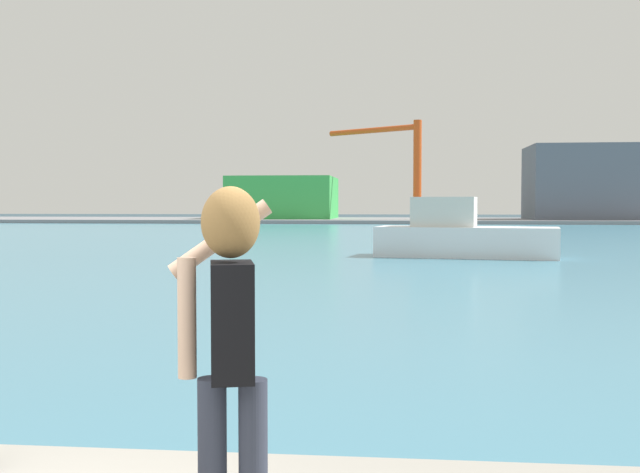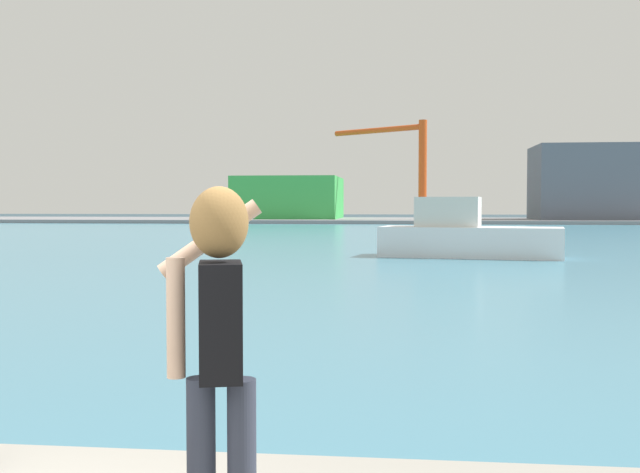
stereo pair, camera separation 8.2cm
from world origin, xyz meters
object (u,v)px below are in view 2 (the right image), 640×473
boat_moored (466,236)px  warehouse_right (601,183)px  person_photographer (218,328)px  warehouse_left (289,198)px  port_crane (406,155)px

boat_moored → warehouse_right: 64.50m
person_photographer → boat_moored: (3.55, 29.43, -0.80)m
boat_moored → warehouse_left: size_ratio=0.60×
person_photographer → port_crane: 90.27m
boat_moored → warehouse_right: bearing=81.2°
warehouse_right → person_photographer: bearing=-105.2°
person_photographer → boat_moored: 29.65m
person_photographer → boat_moored: boat_moored is taller
boat_moored → warehouse_left: (-17.49, 63.62, 2.15)m
boat_moored → warehouse_left: 66.02m
warehouse_right → port_crane: 23.70m
person_photographer → warehouse_left: warehouse_left is taller
warehouse_right → port_crane: (-23.44, -0.28, 3.44)m
boat_moored → port_crane: bearing=102.6°
warehouse_left → port_crane: size_ratio=1.11×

